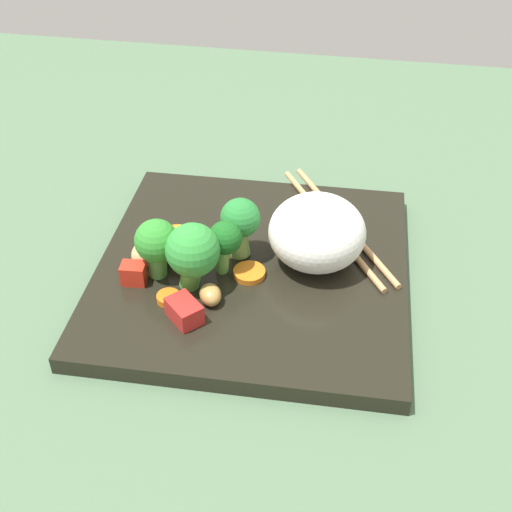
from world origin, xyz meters
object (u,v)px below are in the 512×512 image
Objects in this scene: broccoli_floret_1 at (193,252)px; chopstick_pair at (337,224)px; carrot_slice_0 at (194,251)px; rice_mound at (317,232)px; square_plate at (253,271)px.

chopstick_pair is (11.96, 11.26, -3.61)cm from broccoli_floret_1.
rice_mound is at bearing 5.30° from carrot_slice_0.
carrot_slice_0 is 0.15× the size of chopstick_pair.
rice_mound is 6.75cm from chopstick_pair.
square_plate is at bearing -165.26° from rice_mound.
square_plate is at bearing 102.73° from chopstick_pair.
square_plate is 7.71cm from broccoli_floret_1.
broccoli_floret_1 reaches higher than carrot_slice_0.
chopstick_pair is (7.36, 7.31, 1.15)cm from square_plate.
carrot_slice_0 is at bearing -174.70° from rice_mound.
broccoli_floret_1 reaches higher than chopstick_pair.
rice_mound reaches higher than square_plate.
broccoli_floret_1 is at bearing -139.41° from square_plate.
chopstick_pair is at bearing 44.84° from square_plate.
broccoli_floret_1 is (-10.38, -5.47, 0.55)cm from rice_mound.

